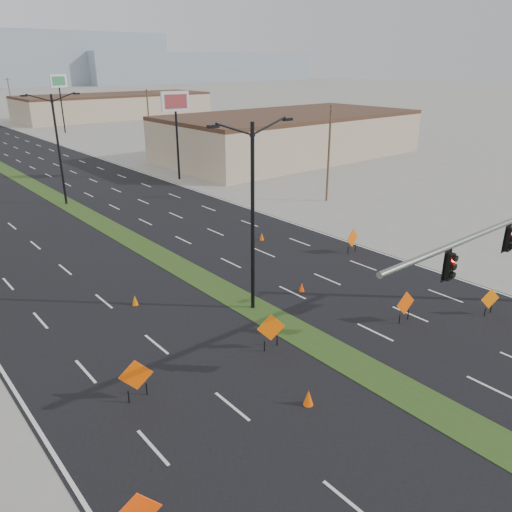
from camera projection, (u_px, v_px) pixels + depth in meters
ground at (454, 420)px, 18.91m from camera, size 600.00×600.00×0.00m
building_se_near at (290, 137)px, 70.38m from camera, size 36.00×18.00×5.50m
building_se_far at (116, 107)px, 119.37m from camera, size 44.00×16.00×5.00m
mesa_east at (196, 67)px, 330.45m from camera, size 160.00×50.00×18.00m
streetlight_0 at (253, 214)px, 25.53m from camera, size 5.15×0.24×10.02m
streetlight_1 at (58, 147)px, 45.57m from camera, size 5.15×0.24×10.02m
utility_pole_0 at (329, 152)px, 47.02m from camera, size 1.60×0.20×9.00m
utility_pole_1 at (149, 121)px, 72.07m from camera, size 1.60×0.20×9.00m
utility_pole_2 at (62, 105)px, 97.12m from camera, size 1.60×0.20×9.00m
utility_pole_3 at (10, 96)px, 122.17m from camera, size 1.60×0.20×9.00m
construction_sign_0 at (139, 512)px, 13.84m from camera, size 1.21×0.53×1.72m
construction_sign_1 at (136, 376)px, 19.71m from camera, size 1.29×0.53×1.82m
construction_sign_2 at (271, 329)px, 23.22m from camera, size 1.25×0.60×1.81m
construction_sign_3 at (405, 304)px, 25.69m from camera, size 1.30×0.17×1.73m
construction_sign_4 at (490, 300)px, 26.46m from camera, size 1.07×0.47×1.51m
construction_sign_5 at (352, 239)px, 35.04m from camera, size 1.33×0.21×1.78m
cone_0 at (308, 398)px, 19.62m from camera, size 0.50×0.50×0.69m
cone_1 at (302, 287)px, 29.39m from camera, size 0.35×0.35×0.55m
cone_2 at (262, 236)px, 37.81m from camera, size 0.43×0.43×0.59m
cone_3 at (135, 300)px, 27.71m from camera, size 0.36×0.36×0.60m
pole_sign_east_near at (176, 108)px, 54.70m from camera, size 3.17×0.91×9.67m
pole_sign_east_far at (59, 85)px, 91.84m from camera, size 3.38×1.29×10.47m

